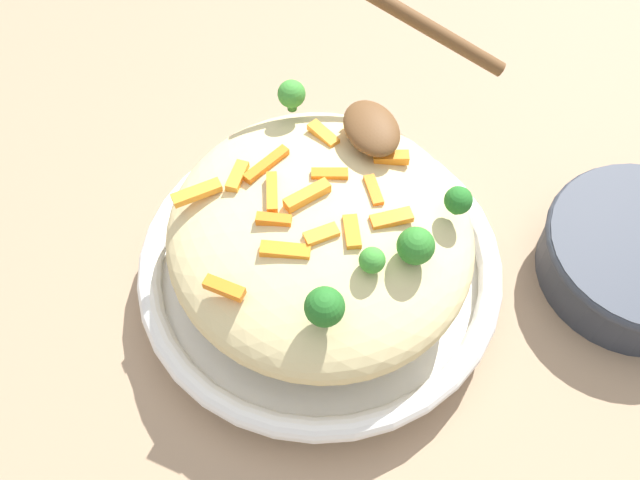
{
  "coord_description": "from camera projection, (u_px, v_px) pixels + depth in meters",
  "views": [
    {
      "loc": [
        -0.28,
        0.11,
        0.53
      ],
      "look_at": [
        0.0,
        0.0,
        0.07
      ],
      "focal_mm": 40.55,
      "sensor_mm": 36.0,
      "label": 1
    }
  ],
  "objects": [
    {
      "name": "carrot_piece_3",
      "position": [
        367.0,
        133.0,
        0.55
      ],
      "size": [
        0.04,
        0.02,
        0.01
      ],
      "primitive_type": "cube",
      "rotation": [
        0.0,
        0.0,
        0.37
      ],
      "color": "orange",
      "rests_on": "pasta_mound"
    },
    {
      "name": "carrot_piece_1",
      "position": [
        323.0,
        134.0,
        0.55
      ],
      "size": [
        0.03,
        0.02,
        0.01
      ],
      "primitive_type": "cube",
      "rotation": [
        0.0,
        0.0,
        3.5
      ],
      "color": "orange",
      "rests_on": "pasta_mound"
    },
    {
      "name": "broccoli_floret_0",
      "position": [
        372.0,
        261.0,
        0.48
      ],
      "size": [
        0.02,
        0.02,
        0.02
      ],
      "color": "#377928",
      "rests_on": "pasta_mound"
    },
    {
      "name": "carrot_piece_2",
      "position": [
        307.0,
        195.0,
        0.51
      ],
      "size": [
        0.02,
        0.04,
        0.01
      ],
      "primitive_type": "cube",
      "rotation": [
        0.0,
        0.0,
        4.93
      ],
      "color": "orange",
      "rests_on": "pasta_mound"
    },
    {
      "name": "carrot_piece_11",
      "position": [
        352.0,
        232.0,
        0.5
      ],
      "size": [
        0.03,
        0.02,
        0.01
      ],
      "primitive_type": "cube",
      "rotation": [
        0.0,
        0.0,
        2.88
      ],
      "color": "orange",
      "rests_on": "pasta_mound"
    },
    {
      "name": "carrot_piece_4",
      "position": [
        197.0,
        193.0,
        0.52
      ],
      "size": [
        0.01,
        0.04,
        0.01
      ],
      "primitive_type": "cube",
      "rotation": [
        0.0,
        0.0,
        1.66
      ],
      "color": "orange",
      "rests_on": "pasta_mound"
    },
    {
      "name": "carrot_piece_15",
      "position": [
        391.0,
        158.0,
        0.54
      ],
      "size": [
        0.02,
        0.03,
        0.01
      ],
      "primitive_type": "cube",
      "rotation": [
        0.0,
        0.0,
        1.23
      ],
      "color": "orange",
      "rests_on": "pasta_mound"
    },
    {
      "name": "serving_bowl",
      "position": [
        320.0,
        269.0,
        0.59
      ],
      "size": [
        0.29,
        0.29,
        0.04
      ],
      "color": "white",
      "rests_on": "ground_plane"
    },
    {
      "name": "carrot_piece_5",
      "position": [
        330.0,
        174.0,
        0.53
      ],
      "size": [
        0.02,
        0.03,
        0.01
      ],
      "primitive_type": "cube",
      "rotation": [
        0.0,
        0.0,
        1.2
      ],
      "color": "orange",
      "rests_on": "pasta_mound"
    },
    {
      "name": "broccoli_floret_2",
      "position": [
        416.0,
        246.0,
        0.48
      ],
      "size": [
        0.03,
        0.03,
        0.03
      ],
      "color": "#296820",
      "rests_on": "pasta_mound"
    },
    {
      "name": "ground_plane",
      "position": [
        320.0,
        283.0,
        0.61
      ],
      "size": [
        2.4,
        2.4,
        0.0
      ],
      "primitive_type": "plane",
      "color": "#9E7F60"
    },
    {
      "name": "carrot_piece_7",
      "position": [
        285.0,
        251.0,
        0.49
      ],
      "size": [
        0.03,
        0.04,
        0.01
      ],
      "primitive_type": "cube",
      "rotation": [
        0.0,
        0.0,
        1.1
      ],
      "color": "orange",
      "rests_on": "pasta_mound"
    },
    {
      "name": "carrot_piece_0",
      "position": [
        374.0,
        192.0,
        0.52
      ],
      "size": [
        0.03,
        0.01,
        0.01
      ],
      "primitive_type": "cube",
      "rotation": [
        0.0,
        0.0,
        3.02
      ],
      "color": "orange",
      "rests_on": "pasta_mound"
    },
    {
      "name": "broccoli_floret_3",
      "position": [
        292.0,
        94.0,
        0.56
      ],
      "size": [
        0.02,
        0.02,
        0.03
      ],
      "color": "#377928",
      "rests_on": "pasta_mound"
    },
    {
      "name": "carrot_piece_14",
      "position": [
        267.0,
        165.0,
        0.53
      ],
      "size": [
        0.02,
        0.04,
        0.01
      ],
      "primitive_type": "cube",
      "rotation": [
        0.0,
        0.0,
        5.15
      ],
      "color": "orange",
      "rests_on": "pasta_mound"
    },
    {
      "name": "broccoli_floret_1",
      "position": [
        325.0,
        307.0,
        0.46
      ],
      "size": [
        0.03,
        0.03,
        0.03
      ],
      "color": "#205B1C",
      "rests_on": "pasta_mound"
    },
    {
      "name": "carrot_piece_6",
      "position": [
        391.0,
        218.0,
        0.51
      ],
      "size": [
        0.01,
        0.03,
        0.01
      ],
      "primitive_type": "cube",
      "rotation": [
        0.0,
        0.0,
        1.48
      ],
      "color": "orange",
      "rests_on": "pasta_mound"
    },
    {
      "name": "carrot_piece_12",
      "position": [
        272.0,
        193.0,
        0.52
      ],
      "size": [
        0.03,
        0.02,
        0.01
      ],
      "primitive_type": "cube",
      "rotation": [
        0.0,
        0.0,
        2.83
      ],
      "color": "orange",
      "rests_on": "pasta_mound"
    },
    {
      "name": "carrot_piece_13",
      "position": [
        237.0,
        177.0,
        0.53
      ],
      "size": [
        0.03,
        0.02,
        0.01
      ],
      "primitive_type": "cube",
      "rotation": [
        0.0,
        0.0,
        2.48
      ],
      "color": "orange",
      "rests_on": "pasta_mound"
    },
    {
      "name": "pasta_mound",
      "position": [
        320.0,
        235.0,
        0.54
      ],
      "size": [
        0.24,
        0.23,
        0.08
      ],
      "primitive_type": "ellipsoid",
      "color": "#DBC689",
      "rests_on": "serving_bowl"
    },
    {
      "name": "serving_spoon",
      "position": [
        383.0,
        80.0,
        0.54
      ],
      "size": [
        0.15,
        0.15,
        0.09
      ],
      "color": "brown",
      "rests_on": "pasta_mound"
    },
    {
      "name": "broccoli_floret_4",
      "position": [
        458.0,
        201.0,
        0.51
      ],
      "size": [
        0.02,
        0.02,
        0.02
      ],
      "color": "#205B1C",
      "rests_on": "pasta_mound"
    },
    {
      "name": "carrot_piece_10",
      "position": [
        273.0,
        217.0,
        0.51
      ],
      "size": [
        0.02,
        0.03,
        0.01
      ],
      "primitive_type": "cube",
      "rotation": [
        0.0,
        0.0,
        4.23
      ],
      "color": "orange",
      "rests_on": "pasta_mound"
    },
    {
      "name": "carrot_piece_9",
      "position": [
        224.0,
        288.0,
        0.48
      ],
      "size": [
        0.03,
        0.03,
        0.01
      ],
      "primitive_type": "cube",
      "rotation": [
        0.0,
        0.0,
        0.8
      ],
      "color": "orange",
      "rests_on": "pasta_mound"
    },
    {
      "name": "carrot_piece_8",
      "position": [
        321.0,
        235.0,
        0.5
      ],
      "size": [
        0.01,
        0.02,
        0.01
      ],
      "primitive_type": "cube",
      "rotation": [
        0.0,
        0.0,
        4.75
      ],
      "color": "orange",
      "rests_on": "pasta_mound"
    }
  ]
}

